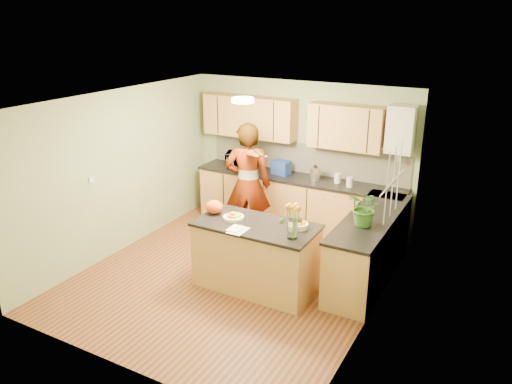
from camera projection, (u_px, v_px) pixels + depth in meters
The scene contains 28 objects.
floor at pixel (234, 275), 7.15m from camera, with size 4.50×4.50×0.00m, color #572B19.
ceiling at pixel (231, 100), 6.30m from camera, with size 4.00×4.50×0.02m, color white.
wall_back at pixel (300, 154), 8.58m from camera, with size 4.00×0.02×2.50m, color gray.
wall_front at pixel (113, 262), 4.87m from camera, with size 4.00×0.02×2.50m, color gray.
wall_left at pixel (121, 172), 7.63m from camera, with size 0.02×4.50×2.50m, color gray.
wall_right at pixel (379, 221), 5.82m from camera, with size 0.02×4.50×2.50m, color gray.
back_counter at pixel (297, 203), 8.55m from camera, with size 3.64×0.62×0.94m.
right_counter at pixel (370, 248), 6.92m from camera, with size 0.62×2.24×0.94m.
splashback at pixel (305, 158), 8.54m from camera, with size 3.60×0.02×0.52m, color beige.
upper_cabinets at pixel (287, 121), 8.32m from camera, with size 3.20×0.34×0.70m.
boiler at pixel (401, 130), 7.47m from camera, with size 0.40×0.30×0.86m.
window_right at pixel (393, 182), 6.22m from camera, with size 0.01×1.30×1.05m.
light_switch at pixel (92, 180), 7.11m from camera, with size 0.02×0.09×0.09m, color silver.
ceiling_lamp at pixel (243, 100), 6.57m from camera, with size 0.30×0.30×0.07m.
peninsula_island at pixel (256, 256), 6.71m from camera, with size 1.62×0.83×0.93m.
fruit_dish at pixel (233, 216), 6.69m from camera, with size 0.28×0.28×0.10m.
orange_bowl at pixel (299, 224), 6.41m from camera, with size 0.23×0.23×0.13m.
flower_vase at pixel (293, 212), 6.01m from camera, with size 0.29×0.29×0.53m.
orange_bag at pixel (214, 207), 6.87m from camera, with size 0.25×0.21×0.19m, color #FF5715.
papers at pixel (238, 230), 6.35m from camera, with size 0.21×0.28×0.01m, color white.
violinist at pixel (248, 185), 7.85m from camera, with size 0.73×0.48×1.99m, color #E3AB8A.
violin at pixel (252, 153), 7.38m from camera, with size 0.62×0.25×0.12m, color #580C05, non-canonical shape.
microwave at pixel (241, 160), 8.86m from camera, with size 0.51×0.34×0.28m, color silver.
blue_box at pixel (281, 167), 8.52m from camera, with size 0.29×0.21×0.23m, color navy.
kettle at pixel (315, 173), 8.19m from camera, with size 0.16×0.16×0.30m.
jar_cream at pixel (338, 178), 8.08m from camera, with size 0.10×0.10×0.16m, color #F0E5C0.
jar_white at pixel (350, 182), 7.89m from camera, with size 0.10×0.10×0.16m, color silver.
potted_plant at pixel (366, 208), 6.39m from camera, with size 0.45×0.39×0.50m, color #326722.
Camera 1 is at (3.32, -5.40, 3.53)m, focal length 35.00 mm.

